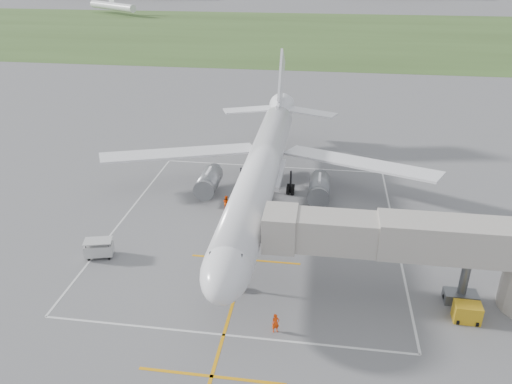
# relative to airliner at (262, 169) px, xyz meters

# --- Properties ---
(ground) EXTENTS (700.00, 700.00, 0.00)m
(ground) POSITION_rel_airliner_xyz_m (0.00, -0.75, -4.39)
(ground) COLOR #58585B
(ground) RESTS_ON ground
(grass_strip) EXTENTS (700.00, 120.00, 0.02)m
(grass_strip) POSITION_rel_airliner_xyz_m (0.00, 129.25, -4.38)
(grass_strip) COLOR #365023
(grass_strip) RESTS_ON ground
(apron_markings) EXTENTS (28.20, 60.00, 0.01)m
(apron_markings) POSITION_rel_airliner_xyz_m (0.00, -6.57, -4.38)
(apron_markings) COLOR orange
(apron_markings) RESTS_ON ground
(airliner) EXTENTS (38.93, 46.75, 13.52)m
(airliner) POSITION_rel_airliner_xyz_m (0.00, 0.00, 0.00)
(airliner) COLOR silver
(airliner) RESTS_ON ground
(jet_bridge) EXTENTS (23.40, 5.00, 7.20)m
(jet_bridge) POSITION_rel_airliner_xyz_m (15.72, -14.25, 0.35)
(jet_bridge) COLOR gray
(jet_bridge) RESTS_ON ground
(gpu_unit) EXTENTS (2.02, 1.45, 1.49)m
(gpu_unit) POSITION_rel_airliner_xyz_m (17.95, -16.53, -3.66)
(gpu_unit) COLOR #C29318
(gpu_unit) RESTS_ON ground
(baggage_cart) EXTENTS (2.77, 2.06, 1.72)m
(baggage_cart) POSITION_rel_airliner_xyz_m (-13.37, -12.15, -3.51)
(baggage_cart) COLOR #AFAFAF
(baggage_cart) RESTS_ON ground
(ramp_worker_nose) EXTENTS (0.67, 0.56, 1.56)m
(ramp_worker_nose) POSITION_rel_airliner_xyz_m (3.72, -19.85, -3.61)
(ramp_worker_nose) COLOR #E83B07
(ramp_worker_nose) RESTS_ON ground
(ramp_worker_wing) EXTENTS (0.99, 0.94, 1.62)m
(ramp_worker_wing) POSITION_rel_airliner_xyz_m (-3.68, -1.29, -3.58)
(ramp_worker_wing) COLOR #F64907
(ramp_worker_wing) RESTS_ON ground
(distant_aircraft) EXTENTS (219.24, 30.01, 8.85)m
(distant_aircraft) POSITION_rel_airliner_xyz_m (5.72, 178.12, -0.80)
(distant_aircraft) COLOR silver
(distant_aircraft) RESTS_ON ground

